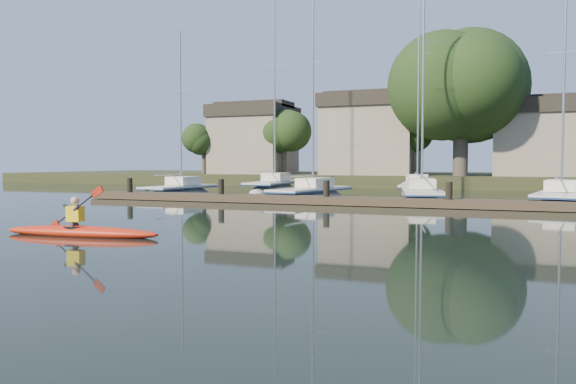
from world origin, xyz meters
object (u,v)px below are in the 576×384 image
(dock, at_px, (385,201))
(sailboat_2, at_px, (422,204))
(sailboat_6, at_px, (417,195))
(sailboat_5, at_px, (274,193))
(sailboat_1, at_px, (311,201))
(sailboat_0, at_px, (180,198))
(kayak, at_px, (80,229))
(sailboat_3, at_px, (560,209))

(dock, bearing_deg, sailboat_2, 74.34)
(sailboat_6, bearing_deg, sailboat_5, 176.63)
(dock, distance_m, sailboat_2, 4.42)
(sailboat_1, bearing_deg, dock, -27.57)
(sailboat_6, bearing_deg, sailboat_0, -153.71)
(dock, xyz_separation_m, sailboat_6, (-0.31, 12.88, -0.40))
(sailboat_1, relative_size, sailboat_2, 0.92)
(kayak, relative_size, sailboat_1, 0.36)
(sailboat_3, bearing_deg, kayak, -117.16)
(kayak, distance_m, sailboat_5, 27.33)
(kayak, bearing_deg, sailboat_3, 46.19)
(sailboat_2, xyz_separation_m, sailboat_6, (-1.50, 8.64, -0.01))
(dock, height_order, sailboat_1, sailboat_1)
(kayak, distance_m, sailboat_1, 18.54)
(sailboat_1, relative_size, sailboat_5, 0.85)
(sailboat_0, height_order, sailboat_1, sailboat_1)
(sailboat_0, height_order, sailboat_5, sailboat_5)
(sailboat_0, relative_size, sailboat_1, 0.86)
(kayak, bearing_deg, sailboat_2, 62.84)
(sailboat_3, bearing_deg, sailboat_2, -173.52)
(sailboat_0, xyz_separation_m, sailboat_5, (3.15, 8.28, -0.01))
(sailboat_1, height_order, sailboat_6, sailboat_6)
(kayak, height_order, sailboat_6, sailboat_6)
(kayak, xyz_separation_m, sailboat_6, (5.58, 27.32, -0.38))
(sailboat_2, bearing_deg, dock, -116.58)
(dock, relative_size, sailboat_5, 2.09)
(sailboat_2, height_order, sailboat_6, sailboat_6)
(dock, xyz_separation_m, sailboat_3, (8.05, 3.79, -0.40))
(dock, relative_size, sailboat_2, 2.27)
(sailboat_1, height_order, sailboat_5, sailboat_5)
(dock, relative_size, sailboat_3, 2.58)
(kayak, height_order, dock, kayak)
(sailboat_0, xyz_separation_m, sailboat_6, (13.89, 8.77, 0.00))
(sailboat_0, bearing_deg, sailboat_3, 2.08)
(sailboat_2, xyz_separation_m, sailboat_5, (-12.24, 8.15, -0.02))
(sailboat_1, distance_m, sailboat_5, 10.16)
(sailboat_2, distance_m, sailboat_3, 6.88)
(sailboat_3, relative_size, sailboat_5, 0.81)
(sailboat_1, bearing_deg, sailboat_3, 9.24)
(sailboat_0, bearing_deg, sailboat_2, 3.40)
(kayak, distance_m, sailboat_3, 22.96)
(dock, xyz_separation_m, sailboat_1, (-5.21, 4.08, -0.39))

